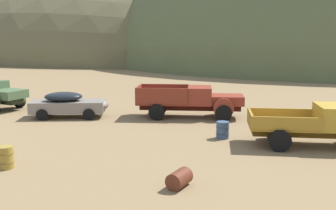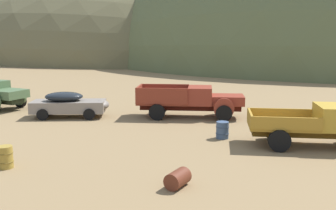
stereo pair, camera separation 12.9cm
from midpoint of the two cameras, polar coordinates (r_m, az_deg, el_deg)
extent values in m
ellipsoid|color=brown|center=(101.25, -4.47, 7.12)|extent=(99.10, 82.17, 43.65)
ellipsoid|color=#56603D|center=(84.64, 22.95, 5.83)|extent=(92.47, 80.49, 55.97)
cube|color=#47603D|center=(28.10, -22.45, 1.49)|extent=(2.23, 2.14, 0.55)
cube|color=#B7B2A8|center=(27.45, -21.20, 1.33)|extent=(0.32, 1.24, 0.44)
cylinder|color=#47603D|center=(29.05, -21.18, 1.12)|extent=(1.21, 0.41, 1.20)
cylinder|color=black|center=(29.13, -21.06, 0.59)|extent=(1.00, 0.46, 0.96)
cube|color=slate|center=(24.63, -14.54, -0.19)|extent=(4.74, 3.01, 0.68)
ellipsoid|color=black|center=(24.59, -15.20, 1.18)|extent=(2.65, 2.18, 0.57)
ellipsoid|color=slate|center=(24.30, -9.96, 0.01)|extent=(1.35, 1.64, 0.61)
cylinder|color=black|center=(23.59, -11.68, -1.35)|extent=(0.71, 0.39, 0.68)
cylinder|color=black|center=(25.31, -11.08, -0.57)|extent=(0.71, 0.39, 0.68)
cylinder|color=black|center=(24.16, -18.10, -1.38)|extent=(0.71, 0.39, 0.68)
cylinder|color=black|center=(25.85, -17.08, -0.61)|extent=(0.71, 0.39, 0.68)
cube|color=#42140D|center=(23.92, 3.07, -0.23)|extent=(6.19, 1.98, 0.36)
cube|color=maroon|center=(23.88, 8.50, 0.77)|extent=(2.19, 2.01, 0.55)
cube|color=#B7B2A8|center=(23.96, 10.65, 0.67)|extent=(0.28, 1.17, 0.44)
cylinder|color=maroon|center=(22.93, 7.99, -0.50)|extent=(1.21, 0.38, 1.20)
cylinder|color=maroon|center=(24.92, 7.75, 0.34)|extent=(1.21, 0.38, 1.20)
cube|color=maroon|center=(23.79, 4.49, 1.42)|extent=(1.73, 2.17, 1.05)
cube|color=black|center=(23.77, 6.03, 1.90)|extent=(0.33, 1.65, 0.59)
cube|color=maroon|center=(23.98, -0.92, 0.40)|extent=(3.40, 2.54, 0.12)
cube|color=maroon|center=(22.89, -1.18, 1.30)|extent=(3.06, 0.62, 0.95)
cube|color=maroon|center=(24.91, -0.69, 2.00)|extent=(3.06, 0.62, 0.95)
cube|color=maroon|center=(24.09, -4.44, 1.70)|extent=(0.45, 2.03, 0.95)
cylinder|color=black|center=(22.93, 7.98, -1.21)|extent=(0.99, 0.44, 0.96)
cylinder|color=black|center=(25.02, 7.72, -0.27)|extent=(0.99, 0.44, 0.96)
cylinder|color=black|center=(23.04, -1.82, -1.06)|extent=(0.99, 0.44, 0.96)
cylinder|color=black|center=(25.12, -1.26, -0.14)|extent=(0.99, 0.44, 0.96)
cube|color=#593D12|center=(18.78, 21.03, -3.69)|extent=(5.98, 1.75, 0.36)
cube|color=#B28928|center=(18.78, 22.81, -1.61)|extent=(1.62, 2.16, 1.05)
cube|color=#A47826|center=(18.40, 16.18, -2.93)|extent=(3.24, 2.46, 0.12)
cube|color=#A47826|center=(17.32, 16.77, -2.61)|extent=(2.97, 0.49, 0.55)
cube|color=#A47826|center=(19.34, 15.75, -1.28)|extent=(2.97, 0.49, 0.55)
cube|color=#A47826|center=(18.15, 11.77, -1.83)|extent=(0.38, 2.08, 0.55)
cylinder|color=black|center=(17.42, 15.86, -5.05)|extent=(0.99, 0.40, 0.96)
cylinder|color=black|center=(19.50, 14.90, -3.42)|extent=(0.99, 0.40, 0.96)
cylinder|color=#5B2819|center=(12.98, 1.37, -10.74)|extent=(0.79, 1.02, 0.57)
cylinder|color=olive|center=(15.92, -22.86, -7.08)|extent=(0.56, 0.56, 0.85)
torus|color=brown|center=(15.87, -22.90, -6.50)|extent=(0.60, 0.60, 0.03)
torus|color=brown|center=(15.97, -22.82, -7.67)|extent=(0.60, 0.60, 0.03)
cylinder|color=#384C6B|center=(19.13, 7.80, -3.64)|extent=(0.61, 0.61, 0.82)
torus|color=#27354A|center=(19.09, 7.81, -3.16)|extent=(0.65, 0.65, 0.03)
torus|color=#27354A|center=(19.17, 7.79, -4.12)|extent=(0.65, 0.65, 0.03)
ellipsoid|color=olive|center=(28.87, -13.36, 0.29)|extent=(0.60, 0.54, 0.64)
ellipsoid|color=olive|center=(28.97, -12.94, 0.22)|extent=(0.54, 0.48, 0.42)
ellipsoid|color=olive|center=(28.82, -12.79, 0.30)|extent=(0.62, 0.55, 0.63)
camera|label=1|loc=(0.06, -90.18, -0.03)|focal=41.65mm
camera|label=2|loc=(0.06, 89.82, 0.03)|focal=41.65mm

